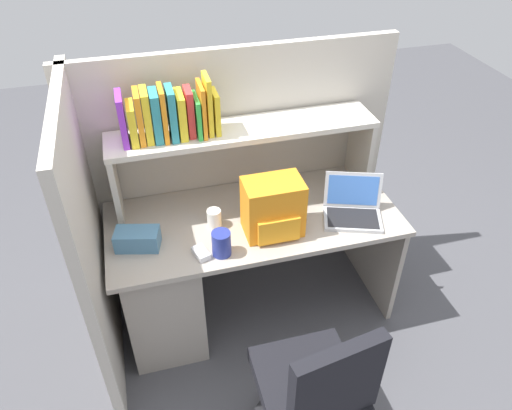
{
  "coord_description": "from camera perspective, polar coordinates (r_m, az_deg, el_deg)",
  "views": [
    {
      "loc": [
        -0.54,
        -2.03,
        2.41
      ],
      "look_at": [
        0.0,
        -0.05,
        0.85
      ],
      "focal_mm": 34.32,
      "sensor_mm": 36.0,
      "label": 1
    }
  ],
  "objects": [
    {
      "name": "overhead_hutch",
      "position": [
        2.65,
        -1.42,
        7.17
      ],
      "size": [
        1.44,
        0.28,
        0.45
      ],
      "color": "#BCB7AC",
      "rests_on": "desk"
    },
    {
      "name": "desk",
      "position": [
        2.86,
        -7.89,
        -7.78
      ],
      "size": [
        1.6,
        0.7,
        0.73
      ],
      "color": "#AAA093",
      "rests_on": "ground_plane"
    },
    {
      "name": "paper_cup",
      "position": [
        2.61,
        -4.9,
        -1.53
      ],
      "size": [
        0.08,
        0.08,
        0.1
      ],
      "primitive_type": "cylinder",
      "color": "white",
      "rests_on": "desk"
    },
    {
      "name": "cubicle_partition_rear",
      "position": [
        2.96,
        -2.18,
        3.72
      ],
      "size": [
        1.84,
        0.05,
        1.55
      ],
      "primitive_type": "cube",
      "color": "#BCB5A8",
      "rests_on": "ground_plane"
    },
    {
      "name": "laptop",
      "position": [
        2.72,
        11.19,
        -0.33
      ],
      "size": [
        0.38,
        0.35,
        0.22
      ],
      "color": "#B7BABF",
      "rests_on": "desk"
    },
    {
      "name": "tissue_box",
      "position": [
        2.54,
        -13.65,
        -3.87
      ],
      "size": [
        0.24,
        0.17,
        0.1
      ],
      "primitive_type": "cube",
      "rotation": [
        0.0,
        0.0,
        -0.25
      ],
      "color": "teal",
      "rests_on": "desk"
    },
    {
      "name": "computer_mouse",
      "position": [
        2.46,
        -6.42,
        -5.6
      ],
      "size": [
        0.09,
        0.12,
        0.03
      ],
      "primitive_type": "cube",
      "rotation": [
        0.0,
        0.0,
        0.31
      ],
      "color": "silver",
      "rests_on": "desk"
    },
    {
      "name": "reference_books_on_shelf",
      "position": [
        2.49,
        -10.23,
        10.33
      ],
      "size": [
        0.49,
        0.18,
        0.3
      ],
      "color": "purple",
      "rests_on": "overhead_hutch"
    },
    {
      "name": "ground_plane",
      "position": [
        3.2,
        -0.24,
        -11.67
      ],
      "size": [
        8.0,
        8.0,
        0.0
      ],
      "primitive_type": "plane",
      "color": "#4C4C51"
    },
    {
      "name": "cubicle_partition_left",
      "position": [
        2.59,
        -18.55,
        -4.31
      ],
      "size": [
        0.05,
        1.06,
        1.55
      ],
      "primitive_type": "cube",
      "color": "#BCB5A8",
      "rests_on": "ground_plane"
    },
    {
      "name": "office_chair",
      "position": [
        2.37,
        6.57,
        -21.57
      ],
      "size": [
        0.52,
        0.52,
        0.93
      ],
      "rotation": [
        0.0,
        0.0,
        3.3
      ],
      "color": "black",
      "rests_on": "ground_plane"
    },
    {
      "name": "backpack",
      "position": [
        2.51,
        2.02,
        -0.4
      ],
      "size": [
        0.3,
        0.23,
        0.31
      ],
      "color": "orange",
      "rests_on": "desk"
    },
    {
      "name": "snack_canister",
      "position": [
        2.43,
        -4.05,
        -4.49
      ],
      "size": [
        0.1,
        0.1,
        0.13
      ],
      "primitive_type": "cylinder",
      "color": "navy",
      "rests_on": "desk"
    }
  ]
}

